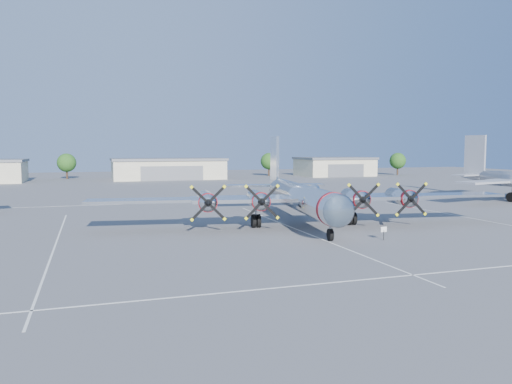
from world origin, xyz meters
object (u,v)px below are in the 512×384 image
object	(u,v)px
hangar_east	(334,166)
tree_far_east	(398,161)
tree_east	(269,161)
info_placard	(384,231)
hangar_center	(168,169)
main_bomber_b29	(300,224)
tree_west	(67,163)

from	to	relation	value
hangar_east	tree_far_east	world-z (taller)	tree_far_east
hangar_east	tree_east	size ratio (longest dim) A/B	3.10
info_placard	hangar_center	bearing A→B (deg)	86.83
tree_far_east	tree_east	bearing A→B (deg)	168.11
hangar_center	info_placard	distance (m)	93.13
main_bomber_b29	info_placard	xyz separation A→B (m)	(3.13, -11.10, 0.83)
hangar_east	tree_far_east	xyz separation A→B (m)	(20.00, -1.96, 1.51)
hangar_center	hangar_east	xyz separation A→B (m)	(48.00, 0.00, 0.00)
tree_east	tree_far_east	size ratio (longest dim) A/B	1.00
hangar_east	tree_east	distance (m)	19.04
hangar_east	info_placard	world-z (taller)	hangar_east
hangar_east	tree_east	xyz separation A→B (m)	(-18.00, 6.04, 1.51)
tree_east	info_placard	xyz separation A→B (m)	(-25.09, -99.02, -3.40)
tree_east	info_placard	distance (m)	102.21
hangar_center	main_bomber_b29	xyz separation A→B (m)	(1.78, -81.88, -2.71)
tree_east	hangar_east	bearing A→B (deg)	-18.54
hangar_east	tree_far_east	distance (m)	20.15
hangar_east	tree_west	distance (m)	73.46
hangar_center	tree_west	bearing A→B (deg)	162.18
hangar_center	tree_east	size ratio (longest dim) A/B	4.31
tree_far_east	info_placard	xyz separation A→B (m)	(-63.09, -91.02, -3.40)
main_bomber_b29	hangar_east	bearing A→B (deg)	68.69
tree_east	info_placard	world-z (taller)	tree_east
tree_far_east	main_bomber_b29	xyz separation A→B (m)	(-66.22, -79.92, -4.22)
hangar_east	tree_far_east	bearing A→B (deg)	-5.61
main_bomber_b29	info_placard	size ratio (longest dim) A/B	36.40
tree_far_east	main_bomber_b29	bearing A→B (deg)	-129.64
tree_east	info_placard	size ratio (longest dim) A/B	5.65
tree_west	main_bomber_b29	bearing A→B (deg)	-73.41
tree_far_east	main_bomber_b29	distance (m)	103.87
hangar_east	main_bomber_b29	world-z (taller)	hangar_east
hangar_east	tree_west	world-z (taller)	tree_west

